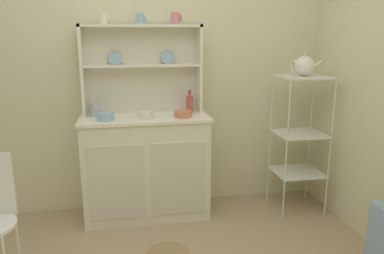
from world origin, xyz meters
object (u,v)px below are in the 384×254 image
at_px(hutch_cabinet, 146,166).
at_px(hutch_shelf_unit, 142,63).
at_px(utensil_jar, 96,109).
at_px(porcelain_teapot, 304,66).
at_px(cup_cream_0, 104,19).
at_px(jam_bottle, 190,104).
at_px(bakers_rack, 300,128).
at_px(bowl_mixing_large, 106,116).

relative_size(hutch_cabinet, hutch_shelf_unit, 1.07).
distance_m(utensil_jar, porcelain_teapot, 1.75).
height_order(cup_cream_0, utensil_jar, cup_cream_0).
bearing_deg(jam_bottle, utensil_jar, -179.34).
xyz_separation_m(utensil_jar, porcelain_teapot, (1.71, -0.20, 0.34)).
bearing_deg(hutch_shelf_unit, porcelain_teapot, -12.50).
distance_m(hutch_cabinet, hutch_shelf_unit, 0.87).
relative_size(hutch_shelf_unit, utensil_jar, 4.09).
distance_m(hutch_cabinet, porcelain_teapot, 1.56).
height_order(bakers_rack, jam_bottle, bakers_rack).
bearing_deg(cup_cream_0, porcelain_teapot, -8.82).
bearing_deg(bowl_mixing_large, bakers_rack, -1.90).
bearing_deg(jam_bottle, porcelain_teapot, -13.00).
xyz_separation_m(bakers_rack, cup_cream_0, (-1.61, 0.25, 0.90)).
xyz_separation_m(bowl_mixing_large, porcelain_teapot, (1.63, -0.05, 0.37)).
bearing_deg(porcelain_teapot, bakers_rack, 0.00).
bearing_deg(cup_cream_0, hutch_shelf_unit, 8.21).
bearing_deg(utensil_jar, cup_cream_0, 24.36).
height_order(cup_cream_0, jam_bottle, cup_cream_0).
height_order(utensil_jar, porcelain_teapot, porcelain_teapot).
bearing_deg(utensil_jar, bowl_mixing_large, -61.34).
bearing_deg(hutch_shelf_unit, utensil_jar, -167.45).
relative_size(hutch_cabinet, porcelain_teapot, 4.14).
xyz_separation_m(cup_cream_0, bowl_mixing_large, (-0.02, -0.20, -0.75)).
xyz_separation_m(hutch_cabinet, hutch_shelf_unit, (-0.00, 0.16, 0.85)).
distance_m(bakers_rack, jam_bottle, 0.97).
bearing_deg(porcelain_teapot, hutch_shelf_unit, 167.50).
distance_m(hutch_shelf_unit, bakers_rack, 1.46).
bearing_deg(cup_cream_0, jam_bottle, -3.01).
relative_size(hutch_shelf_unit, porcelain_teapot, 3.86).
distance_m(hutch_shelf_unit, cup_cream_0, 0.46).
height_order(bakers_rack, porcelain_teapot, porcelain_teapot).
distance_m(hutch_cabinet, jam_bottle, 0.64).
bearing_deg(utensil_jar, hutch_cabinet, -11.17).
height_order(hutch_shelf_unit, bakers_rack, hutch_shelf_unit).
bearing_deg(bowl_mixing_large, hutch_cabinet, 13.34).
bearing_deg(jam_bottle, hutch_shelf_unit, 168.72).
xyz_separation_m(bowl_mixing_large, jam_bottle, (0.70, 0.16, 0.05)).
height_order(hutch_cabinet, hutch_shelf_unit, hutch_shelf_unit).
distance_m(hutch_cabinet, bowl_mixing_large, 0.56).
relative_size(cup_cream_0, bowl_mixing_large, 0.60).
relative_size(hutch_shelf_unit, cup_cream_0, 12.09).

